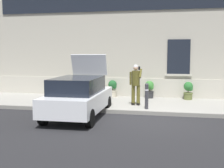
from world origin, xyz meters
TOP-DOWN VIEW (x-y plane):
  - ground_plane at (0.00, 0.00)m, footprint 80.00×80.00m
  - sidewalk at (0.00, 2.80)m, footprint 24.00×3.60m
  - curb_edge at (0.00, 0.94)m, footprint 24.00×0.12m
  - building_facade at (0.01, 5.29)m, footprint 24.00×1.52m
  - hatchback_car_white at (-2.56, 0.02)m, footprint 1.85×4.09m
  - bollard_near_person at (-0.16, 1.35)m, footprint 0.15×0.15m
  - person_on_phone at (-0.70, 2.11)m, footprint 0.51×0.47m
  - planter_terracotta at (-4.01, 4.09)m, footprint 0.44×0.44m
  - planter_cream at (-2.14, 4.21)m, footprint 0.44×0.44m
  - planter_charcoal at (-0.27, 4.23)m, footprint 0.44×0.44m
  - planter_olive at (1.60, 4.15)m, footprint 0.44×0.44m

SIDE VIEW (x-z plane):
  - ground_plane at x=0.00m, z-range 0.00..0.00m
  - sidewalk at x=0.00m, z-range 0.00..0.15m
  - curb_edge at x=0.00m, z-range 0.00..0.15m
  - planter_terracotta at x=-4.01m, z-range 0.18..1.04m
  - planter_cream at x=-2.14m, z-range 0.18..1.04m
  - planter_charcoal at x=-0.27m, z-range 0.18..1.04m
  - planter_olive at x=1.60m, z-range 0.18..1.04m
  - bollard_near_person at x=-0.16m, z-range 0.19..1.24m
  - hatchback_car_white at x=-2.56m, z-range -0.37..1.97m
  - person_on_phone at x=-0.70m, z-range 0.28..2.03m
  - building_facade at x=0.01m, z-range -0.02..7.48m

